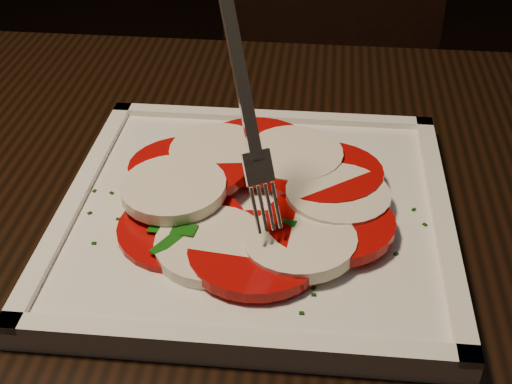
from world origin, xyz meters
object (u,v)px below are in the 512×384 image
Objects in this scene: plate at (256,215)px; fork at (239,92)px; chair at (328,67)px; table at (271,340)px.

plate is 1.83× the size of fork.
plate is at bearing -93.42° from chair.
fork is (-0.03, 0.02, 0.22)m from table.
plate is at bearing 118.36° from table.
table is 1.33× the size of chair.
table is 0.11m from plate.
fork is (-0.01, -0.01, 0.11)m from plate.
plate reaches higher than table.
fork reaches higher than chair.
table is at bearing -61.64° from plate.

